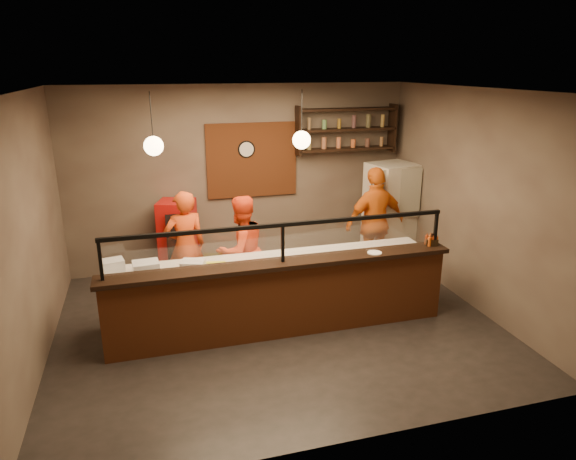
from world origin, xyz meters
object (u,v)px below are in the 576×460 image
object	(u,v)px
wall_clock	(246,149)
pizza_dough	(311,259)
condiment_caddy	(431,242)
pepper_mill	(432,239)
red_cooler	(178,239)
cook_mid	(241,250)
cook_right	(375,223)
cook_left	(185,246)
fridge	(390,214)

from	to	relation	value
wall_clock	pizza_dough	xyz separation A→B (m)	(0.41, -2.39, -1.19)
condiment_caddy	pepper_mill	bearing A→B (deg)	-116.80
wall_clock	red_cooler	bearing A→B (deg)	-166.36
cook_mid	condiment_caddy	world-z (taller)	cook_mid
red_cooler	pepper_mill	xyz separation A→B (m)	(3.37, -2.43, 0.48)
cook_right	red_cooler	xyz separation A→B (m)	(-3.23, 0.88, -0.28)
pizza_dough	cook_left	bearing A→B (deg)	145.47
cook_left	cook_mid	xyz separation A→B (m)	(0.80, -0.34, -0.02)
wall_clock	cook_left	size ratio (longest dim) A/B	0.17
wall_clock	fridge	distance (m)	2.84
condiment_caddy	cook_right	bearing A→B (deg)	95.63
cook_left	pepper_mill	distance (m)	3.64
condiment_caddy	cook_left	bearing A→B (deg)	156.51
cook_right	fridge	xyz separation A→B (m)	(0.55, 0.53, -0.03)
pizza_dough	fridge	bearing A→B (deg)	39.57
red_cooler	pizza_dough	bearing A→B (deg)	-32.54
cook_left	pepper_mill	world-z (taller)	cook_left
cook_right	pepper_mill	distance (m)	1.57
fridge	red_cooler	size ratio (longest dim) A/B	1.37
fridge	condiment_caddy	bearing A→B (deg)	-112.89
wall_clock	pepper_mill	world-z (taller)	wall_clock
wall_clock	cook_mid	bearing A→B (deg)	-105.13
fridge	cook_left	bearing A→B (deg)	177.35
condiment_caddy	fridge	bearing A→B (deg)	78.97
cook_mid	cook_right	size ratio (longest dim) A/B	0.88
cook_mid	cook_right	world-z (taller)	cook_right
cook_left	red_cooler	bearing A→B (deg)	-97.64
red_cooler	cook_left	bearing A→B (deg)	-68.64
fridge	pepper_mill	distance (m)	2.13
cook_left	pepper_mill	bearing A→B (deg)	145.55
fridge	red_cooler	bearing A→B (deg)	162.85
red_cooler	cook_mid	bearing A→B (deg)	-38.45
cook_left	red_cooler	xyz separation A→B (m)	(-0.05, 0.95, -0.19)
cook_mid	fridge	distance (m)	3.08
cook_mid	red_cooler	distance (m)	1.55
fridge	red_cooler	world-z (taller)	fridge
condiment_caddy	pepper_mill	xyz separation A→B (m)	(-0.01, -0.02, 0.04)
cook_mid	condiment_caddy	xyz separation A→B (m)	(2.53, -1.11, 0.27)
cook_right	condiment_caddy	xyz separation A→B (m)	(0.15, -1.52, 0.15)
cook_mid	pizza_dough	distance (m)	1.15
fridge	condiment_caddy	world-z (taller)	fridge
cook_right	condiment_caddy	world-z (taller)	cook_right
cook_mid	cook_left	bearing A→B (deg)	-46.86
wall_clock	condiment_caddy	bearing A→B (deg)	-52.25
cook_right	condiment_caddy	size ratio (longest dim) A/B	11.51
red_cooler	pizza_dough	xyz separation A→B (m)	(1.68, -2.08, 0.24)
cook_mid	fridge	xyz separation A→B (m)	(2.93, 0.95, 0.08)
cook_right	fridge	world-z (taller)	cook_right
cook_right	condiment_caddy	bearing A→B (deg)	86.66
fridge	condiment_caddy	distance (m)	2.10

